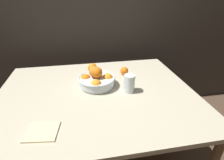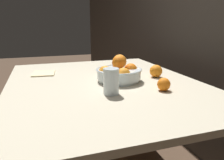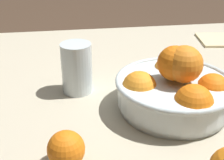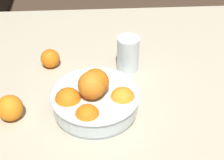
% 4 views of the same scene
% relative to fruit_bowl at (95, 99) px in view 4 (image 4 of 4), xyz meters
% --- Properties ---
extents(dining_table, '(1.39, 1.10, 0.75)m').
position_rel_fruit_bowl_xyz_m(dining_table, '(-0.01, -0.09, -0.12)').
color(dining_table, '#B7AD93').
rests_on(dining_table, ground_plane).
extents(fruit_bowl, '(0.27, 0.27, 0.16)m').
position_rel_fruit_bowl_xyz_m(fruit_bowl, '(0.00, 0.00, 0.00)').
color(fruit_bowl, silver).
rests_on(fruit_bowl, dining_table).
extents(juice_glass, '(0.08, 0.08, 0.13)m').
position_rel_fruit_bowl_xyz_m(juice_glass, '(0.22, -0.12, 0.01)').
color(juice_glass, '#F4A314').
rests_on(juice_glass, dining_table).
extents(orange_loose_near_bowl, '(0.08, 0.08, 0.08)m').
position_rel_fruit_bowl_xyz_m(orange_loose_near_bowl, '(-0.01, 0.26, -0.01)').
color(orange_loose_near_bowl, orange).
rests_on(orange_loose_near_bowl, dining_table).
extents(orange_loose_front, '(0.07, 0.07, 0.07)m').
position_rel_fruit_bowl_xyz_m(orange_loose_front, '(0.25, 0.15, -0.02)').
color(orange_loose_front, orange).
rests_on(orange_loose_front, dining_table).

